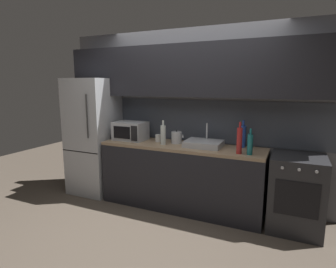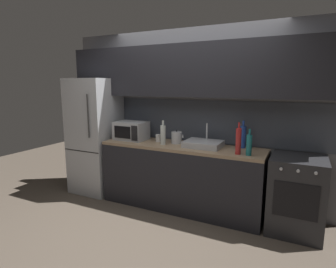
% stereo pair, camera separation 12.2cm
% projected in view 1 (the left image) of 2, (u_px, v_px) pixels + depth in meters
% --- Properties ---
extents(ground_plane, '(10.00, 10.00, 0.00)m').
position_uv_depth(ground_plane, '(151.00, 238.00, 3.14)').
color(ground_plane, '#4C4238').
extents(back_wall, '(3.99, 0.44, 2.50)m').
position_uv_depth(back_wall, '(190.00, 96.00, 3.94)').
color(back_wall, slate).
rests_on(back_wall, ground).
extents(counter_run, '(2.25, 0.60, 0.90)m').
position_uv_depth(counter_run, '(181.00, 176.00, 3.87)').
color(counter_run, black).
rests_on(counter_run, ground).
extents(refrigerator, '(0.68, 0.69, 1.81)m').
position_uv_depth(refrigerator, '(94.00, 136.00, 4.40)').
color(refrigerator, '#ADAFB5').
rests_on(refrigerator, ground).
extents(oven_range, '(0.60, 0.62, 0.90)m').
position_uv_depth(oven_range, '(296.00, 193.00, 3.27)').
color(oven_range, '#232326').
rests_on(oven_range, ground).
extents(microwave, '(0.46, 0.35, 0.27)m').
position_uv_depth(microwave, '(131.00, 131.00, 4.12)').
color(microwave, '#A8AAAF').
rests_on(microwave, counter_run).
extents(sink_basin, '(0.48, 0.38, 0.30)m').
position_uv_depth(sink_basin, '(204.00, 144.00, 3.68)').
color(sink_basin, '#ADAFB5').
rests_on(sink_basin, counter_run).
extents(kettle, '(0.18, 0.15, 0.19)m').
position_uv_depth(kettle, '(177.00, 137.00, 3.87)').
color(kettle, '#B7BABF').
rests_on(kettle, counter_run).
extents(wine_bottle_red, '(0.07, 0.07, 0.38)m').
position_uv_depth(wine_bottle_red, '(239.00, 140.00, 3.29)').
color(wine_bottle_red, '#A82323').
rests_on(wine_bottle_red, counter_run).
extents(wine_bottle_clear, '(0.07, 0.07, 0.34)m').
position_uv_depth(wine_bottle_clear, '(163.00, 135.00, 3.79)').
color(wine_bottle_clear, silver).
rests_on(wine_bottle_clear, counter_run).
extents(wine_bottle_teal, '(0.06, 0.06, 0.31)m').
position_uv_depth(wine_bottle_teal, '(250.00, 144.00, 3.24)').
color(wine_bottle_teal, '#19666B').
rests_on(wine_bottle_teal, counter_run).
extents(wine_bottle_blue, '(0.08, 0.08, 0.36)m').
position_uv_depth(wine_bottle_blue, '(243.00, 136.00, 3.63)').
color(wine_bottle_blue, '#234299').
rests_on(wine_bottle_blue, counter_run).
extents(mug_white, '(0.08, 0.08, 0.11)m').
position_uv_depth(mug_white, '(158.00, 138.00, 3.98)').
color(mug_white, silver).
rests_on(mug_white, counter_run).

